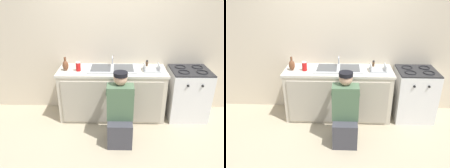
{
  "view_description": "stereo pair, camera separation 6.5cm",
  "coord_description": "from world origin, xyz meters",
  "views": [
    {
      "loc": [
        0.07,
        -3.15,
        2.2
      ],
      "look_at": [
        0.0,
        0.1,
        0.71
      ],
      "focal_mm": 35.0,
      "sensor_mm": 36.0,
      "label": 1
    },
    {
      "loc": [
        0.13,
        -3.15,
        2.2
      ],
      "look_at": [
        0.0,
        0.1,
        0.71
      ],
      "focal_mm": 35.0,
      "sensor_mm": 36.0,
      "label": 2
    }
  ],
  "objects": [
    {
      "name": "counter_cabinet",
      "position": [
        0.0,
        0.29,
        0.42
      ],
      "size": [
        1.79,
        0.62,
        0.85
      ],
      "color": "beige",
      "rests_on": "ground_plane"
    },
    {
      "name": "soda_cup_red",
      "position": [
        -0.56,
        0.23,
        0.96
      ],
      "size": [
        0.08,
        0.08,
        0.15
      ],
      "color": "red",
      "rests_on": "countertop"
    },
    {
      "name": "dish_rack_tray",
      "position": [
        0.66,
        0.27,
        0.91
      ],
      "size": [
        0.28,
        0.22,
        0.11
      ],
      "color": "#B2B7BC",
      "rests_on": "countertop"
    },
    {
      "name": "vase_decorative",
      "position": [
        -0.78,
        0.25,
        0.98
      ],
      "size": [
        0.1,
        0.1,
        0.23
      ],
      "color": "brown",
      "rests_on": "countertop"
    },
    {
      "name": "ground_plane",
      "position": [
        0.0,
        0.0,
        0.0
      ],
      "size": [
        12.0,
        12.0,
        0.0
      ],
      "primitive_type": "plane",
      "color": "tan"
    },
    {
      "name": "spice_bottle_pepper",
      "position": [
        0.61,
        0.49,
        0.94
      ],
      "size": [
        0.04,
        0.04,
        0.1
      ],
      "color": "#513823",
      "rests_on": "countertop"
    },
    {
      "name": "sink_double_basin",
      "position": [
        0.0,
        0.3,
        0.91
      ],
      "size": [
        0.8,
        0.44,
        0.19
      ],
      "color": "silver",
      "rests_on": "countertop"
    },
    {
      "name": "countertop",
      "position": [
        0.0,
        0.3,
        0.87
      ],
      "size": [
        1.83,
        0.62,
        0.04
      ],
      "primitive_type": "cube",
      "color": "beige",
      "rests_on": "counter_cabinet"
    },
    {
      "name": "plumber_person",
      "position": [
        0.13,
        -0.43,
        0.46
      ],
      "size": [
        0.42,
        0.61,
        1.1
      ],
      "color": "#3F3F47",
      "rests_on": "ground_plane"
    },
    {
      "name": "back_wall",
      "position": [
        0.0,
        0.65,
        1.25
      ],
      "size": [
        6.0,
        0.1,
        2.5
      ],
      "primitive_type": "cube",
      "color": "beige",
      "rests_on": "ground_plane"
    },
    {
      "name": "spice_bottle_red",
      "position": [
        -0.57,
        0.36,
        0.94
      ],
      "size": [
        0.04,
        0.04,
        0.1
      ],
      "color": "red",
      "rests_on": "countertop"
    },
    {
      "name": "stove_range",
      "position": [
        1.32,
        0.3,
        0.45
      ],
      "size": [
        0.66,
        0.62,
        0.91
      ],
      "color": "white",
      "rests_on": "ground_plane"
    }
  ]
}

